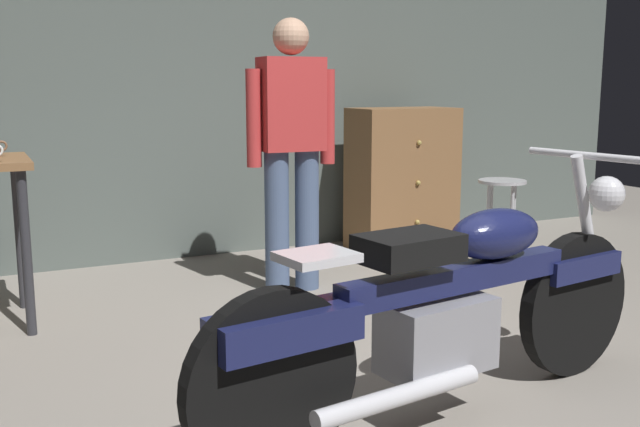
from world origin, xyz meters
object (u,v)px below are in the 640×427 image
object	(u,v)px
motorcycle	(451,305)
shop_stool	(502,201)
wooden_dresser	(402,179)
person_standing	(292,143)

from	to	relation	value
motorcycle	shop_stool	size ratio (longest dim) A/B	3.40
shop_stool	wooden_dresser	bearing A→B (deg)	103.65
wooden_dresser	shop_stool	bearing A→B (deg)	-76.35
person_standing	wooden_dresser	xyz separation A→B (m)	(1.24, 0.71, -0.38)
motorcycle	shop_stool	world-z (taller)	motorcycle
motorcycle	person_standing	size ratio (longest dim) A/B	1.30
motorcycle	shop_stool	bearing A→B (deg)	37.68
motorcycle	wooden_dresser	distance (m)	2.95
shop_stool	person_standing	bearing A→B (deg)	171.74
motorcycle	person_standing	distance (m)	1.96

